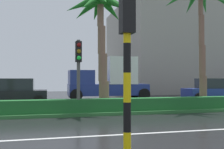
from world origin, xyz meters
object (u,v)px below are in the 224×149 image
(traffic_signal_median_right, at_px, (79,62))
(car_in_traffic_third, at_px, (13,92))
(car_in_traffic_fourth, at_px, (212,90))
(traffic_signal_foreground, at_px, (127,39))
(box_truck_lead, at_px, (109,81))
(palm_tree_centre_right, at_px, (101,14))

(traffic_signal_median_right, xyz_separation_m, car_in_traffic_third, (-3.51, 5.78, -1.64))
(traffic_signal_median_right, distance_m, car_in_traffic_fourth, 12.44)
(traffic_signal_foreground, bearing_deg, car_in_traffic_fourth, -130.38)
(traffic_signal_foreground, height_order, box_truck_lead, traffic_signal_foreground)
(traffic_signal_median_right, bearing_deg, box_truck_lead, 68.28)
(traffic_signal_median_right, distance_m, car_in_traffic_third, 6.96)
(car_in_traffic_third, distance_m, car_in_traffic_fourth, 14.46)
(car_in_traffic_third, xyz_separation_m, car_in_traffic_fourth, (14.46, -0.11, 0.00))
(traffic_signal_median_right, height_order, traffic_signal_foreground, traffic_signal_foreground)
(car_in_traffic_fourth, bearing_deg, car_in_traffic_third, -0.42)
(box_truck_lead, bearing_deg, car_in_traffic_fourth, 157.43)
(traffic_signal_foreground, xyz_separation_m, box_truck_lead, (3.30, 15.74, -1.00))
(car_in_traffic_third, height_order, car_in_traffic_fourth, same)
(box_truck_lead, distance_m, car_in_traffic_fourth, 8.10)
(palm_tree_centre_right, xyz_separation_m, traffic_signal_foreground, (-1.08, -8.05, -2.52))
(box_truck_lead, xyz_separation_m, car_in_traffic_fourth, (7.45, -3.10, -0.72))
(box_truck_lead, bearing_deg, traffic_signal_median_right, 68.28)
(car_in_traffic_fourth, bearing_deg, traffic_signal_foreground, 49.62)
(traffic_signal_median_right, distance_m, box_truck_lead, 9.49)
(car_in_traffic_third, xyz_separation_m, box_truck_lead, (7.00, 2.99, 0.72))
(traffic_signal_median_right, xyz_separation_m, traffic_signal_foreground, (0.20, -6.96, 0.08))
(car_in_traffic_third, bearing_deg, traffic_signal_median_right, 121.24)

